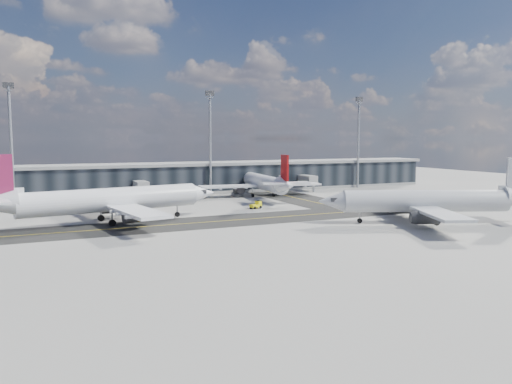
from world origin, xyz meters
TOP-DOWN VIEW (x-y plane):
  - ground at (0.00, 0.00)m, footprint 300.00×300.00m
  - taxiway_lanes at (3.91, 10.74)m, footprint 180.00×63.00m
  - terminal_concourse at (0.04, 54.93)m, footprint 152.00×19.80m
  - floodlight_masts at (0.00, 48.00)m, footprint 102.50×0.70m
  - airliner_af at (-33.12, 10.18)m, footprint 44.34×37.99m
  - airliner_redtail at (11.14, 37.03)m, footprint 34.32×40.16m
  - airliner_near at (21.77, -13.55)m, footprint 39.67×34.32m
  - baggage_tug at (0.14, 16.91)m, footprint 3.03×2.16m
  - service_van at (5.21, 41.04)m, footprint 2.87×5.16m

SIDE VIEW (x-z plane):
  - ground at x=0.00m, z-range 0.00..0.00m
  - taxiway_lanes at x=3.91m, z-range -0.01..0.03m
  - service_van at x=5.21m, z-range 0.00..1.37m
  - baggage_tug at x=0.14m, z-range 0.00..1.73m
  - airliner_redtail at x=11.14m, z-range -2.02..9.87m
  - airliner_near at x=21.77m, z-range -2.08..10.16m
  - terminal_concourse at x=0.04m, z-range -0.31..8.49m
  - airliner_af at x=-33.12m, z-range -2.23..10.93m
  - floodlight_masts at x=0.00m, z-range 1.16..30.06m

